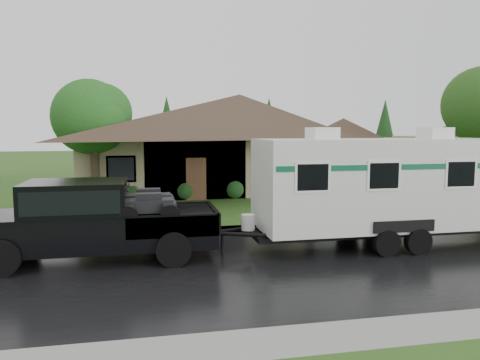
% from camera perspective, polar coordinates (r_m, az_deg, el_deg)
% --- Properties ---
extents(ground, '(140.00, 140.00, 0.00)m').
position_cam_1_polar(ground, '(14.97, 3.28, -7.92)').
color(ground, '#32571B').
rests_on(ground, ground).
extents(road, '(140.00, 8.00, 0.01)m').
position_cam_1_polar(road, '(13.11, 5.56, -9.96)').
color(road, black).
rests_on(road, ground).
extents(curb, '(140.00, 0.50, 0.15)m').
position_cam_1_polar(curb, '(17.08, 1.33, -5.88)').
color(curb, gray).
rests_on(curb, ground).
extents(lawn, '(140.00, 26.00, 0.15)m').
position_cam_1_polar(lawn, '(29.49, -4.23, -0.78)').
color(lawn, '#32571B').
rests_on(lawn, ground).
extents(house_main, '(19.44, 10.80, 6.90)m').
position_cam_1_polar(house_main, '(28.51, 0.62, 6.08)').
color(house_main, gray).
rests_on(house_main, lawn).
extents(tree_left_green, '(3.56, 3.56, 5.90)m').
position_cam_1_polar(tree_left_green, '(22.85, -17.44, 7.40)').
color(tree_left_green, '#382B1E').
rests_on(tree_left_green, lawn).
extents(shrub_row, '(13.60, 1.00, 1.00)m').
position_cam_1_polar(shrub_row, '(24.21, 2.21, -0.92)').
color(shrub_row, '#143814').
rests_on(shrub_row, lawn).
extents(pickup_truck, '(6.70, 2.55, 2.23)m').
position_cam_1_polar(pickup_truck, '(13.68, -17.91, -4.43)').
color(pickup_truck, black).
rests_on(pickup_truck, ground).
extents(travel_trailer, '(8.26, 2.90, 3.71)m').
position_cam_1_polar(travel_trailer, '(15.32, 16.89, -0.37)').
color(travel_trailer, silver).
rests_on(travel_trailer, ground).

